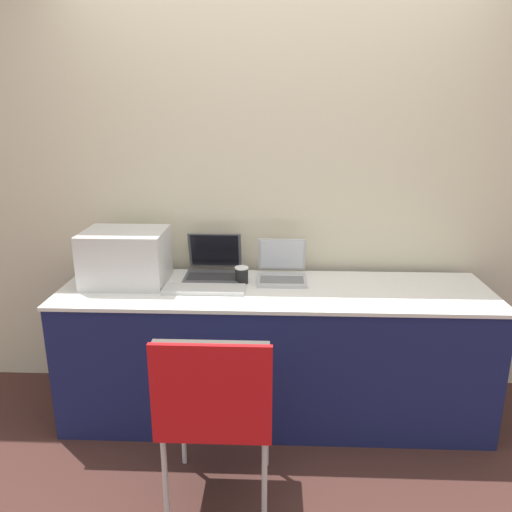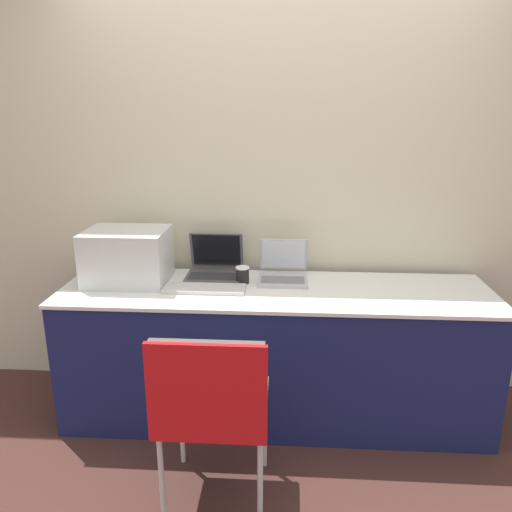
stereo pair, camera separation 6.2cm
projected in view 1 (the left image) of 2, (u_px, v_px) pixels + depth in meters
ground_plane at (274, 445)px, 2.70m from camera, size 14.00×14.00×0.00m
wall_back at (277, 186)px, 3.02m from camera, size 8.00×0.05×2.60m
table at (275, 352)px, 2.89m from camera, size 2.40×0.65×0.79m
printer at (126, 255)px, 2.83m from camera, size 0.46×0.36×0.31m
laptop_left at (214, 267)px, 2.98m from camera, size 0.32×0.31×0.24m
laptop_right at (282, 271)px, 2.92m from camera, size 0.28×0.30×0.23m
external_keyboard at (204, 289)px, 2.74m from camera, size 0.45×0.15×0.02m
coffee_cup at (242, 275)px, 2.86m from camera, size 0.08×0.08×0.10m
chair at (216, 401)px, 2.09m from camera, size 0.48×0.47×0.89m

